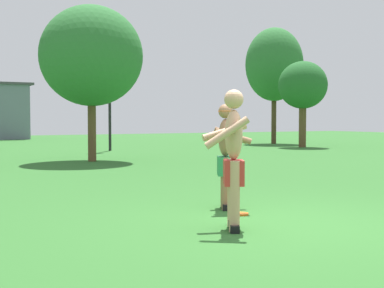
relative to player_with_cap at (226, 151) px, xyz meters
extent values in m
plane|color=#2D6628|center=(-0.09, -1.42, -0.88)|extent=(80.00, 80.00, 0.00)
cube|color=black|center=(0.07, 0.13, -0.83)|extent=(0.22, 0.28, 0.09)
cylinder|color=#936647|center=(0.07, 0.13, -0.48)|extent=(0.13, 0.13, 0.80)
cube|color=black|center=(-0.08, -0.12, -0.83)|extent=(0.22, 0.28, 0.09)
cylinder|color=#936647|center=(-0.08, -0.12, -0.48)|extent=(0.13, 0.13, 0.80)
cube|color=#28844C|center=(-0.01, 0.00, -0.22)|extent=(0.41, 0.47, 0.29)
ellipsoid|color=#936647|center=(-0.01, 0.00, 0.21)|extent=(0.38, 0.44, 0.58)
cylinder|color=#936647|center=(0.20, 0.17, 0.24)|extent=(0.51, 0.36, 0.28)
cylinder|color=#936647|center=(-0.04, -0.26, 0.24)|extent=(0.53, 0.35, 0.24)
sphere|color=#936647|center=(-0.01, 0.00, 0.62)|extent=(0.22, 0.22, 0.22)
cone|color=orange|center=(-0.01, 0.00, 0.68)|extent=(0.32, 0.32, 0.12)
cube|color=black|center=(-0.86, -1.50, -0.83)|extent=(0.22, 0.28, 0.09)
cylinder|color=tan|center=(-0.86, -1.50, -0.44)|extent=(0.13, 0.13, 0.87)
cube|color=black|center=(-0.71, -1.23, -0.83)|extent=(0.22, 0.28, 0.09)
cylinder|color=tan|center=(-0.71, -1.23, -0.44)|extent=(0.13, 0.13, 0.87)
cube|color=red|center=(-0.79, -1.37, -0.17)|extent=(0.39, 0.44, 0.31)
ellipsoid|color=tan|center=(-0.79, -1.37, 0.30)|extent=(0.37, 0.41, 0.63)
cylinder|color=tan|center=(-0.99, -1.52, 0.33)|extent=(0.54, 0.30, 0.40)
cylinder|color=tan|center=(-0.76, -1.11, 0.33)|extent=(0.60, 0.22, 0.25)
sphere|color=tan|center=(-0.79, -1.37, 0.74)|extent=(0.24, 0.24, 0.24)
cylinder|color=orange|center=(-0.13, -0.58, -0.87)|extent=(0.24, 0.24, 0.03)
cylinder|color=black|center=(3.89, 15.00, 1.56)|extent=(0.12, 0.12, 4.89)
cube|color=#333338|center=(3.89, 15.00, 4.16)|extent=(0.60, 0.24, 0.20)
cylinder|color=#4C3823|center=(14.23, 16.77, 0.61)|extent=(0.27, 0.27, 2.97)
ellipsoid|color=#2D7033|center=(14.23, 16.77, 3.50)|extent=(3.18, 3.18, 4.04)
cylinder|color=brown|center=(13.10, 13.14, 0.23)|extent=(0.35, 0.35, 2.21)
ellipsoid|color=#236028|center=(13.10, 13.14, 2.14)|extent=(2.36, 2.36, 2.30)
cylinder|color=brown|center=(1.29, 9.83, 0.26)|extent=(0.26, 0.26, 2.27)
ellipsoid|color=#2D7033|center=(1.29, 9.83, 2.53)|extent=(3.32, 3.32, 3.23)
camera|label=1|loc=(-4.54, -6.89, 0.50)|focal=50.34mm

